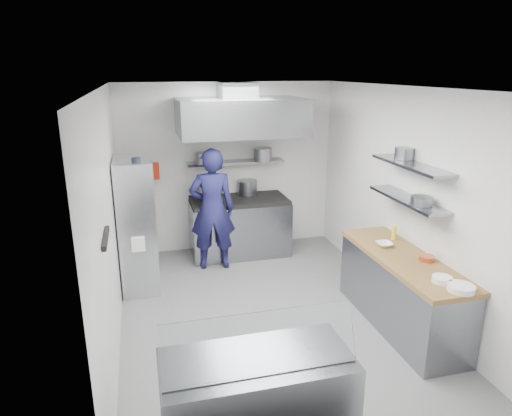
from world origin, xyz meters
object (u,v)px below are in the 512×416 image
object	(u,v)px
wire_rack	(137,224)
display_case	(257,405)
gas_range	(239,228)
chef	(212,210)

from	to	relation	value
wire_rack	display_case	size ratio (longest dim) A/B	1.23
gas_range	wire_rack	bearing A→B (deg)	-153.78
chef	wire_rack	size ratio (longest dim) A/B	1.02
chef	wire_rack	distance (m)	1.17
gas_range	display_case	xyz separation A→B (m)	(-0.77, -4.10, -0.03)
wire_rack	display_case	xyz separation A→B (m)	(0.86, -3.30, -0.50)
display_case	wire_rack	bearing A→B (deg)	104.70
gas_range	display_case	world-z (taller)	gas_range
chef	gas_range	bearing A→B (deg)	-132.95
chef	display_case	bearing A→B (deg)	92.19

